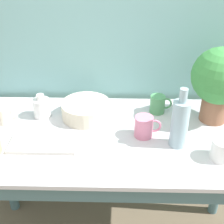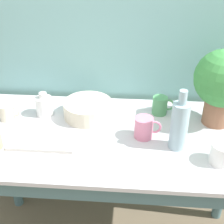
{
  "view_description": "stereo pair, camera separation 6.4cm",
  "coord_description": "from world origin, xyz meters",
  "px_view_note": "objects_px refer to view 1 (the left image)",
  "views": [
    {
      "loc": [
        0.03,
        -0.84,
        1.68
      ],
      "look_at": [
        0.0,
        0.34,
        0.96
      ],
      "focal_mm": 50.0,
      "sensor_mm": 36.0,
      "label": 1
    },
    {
      "loc": [
        0.09,
        -0.84,
        1.68
      ],
      "look_at": [
        0.0,
        0.34,
        0.96
      ],
      "focal_mm": 50.0,
      "sensor_mm": 36.0,
      "label": 2
    }
  ],
  "objects_px": {
    "bottle_short": "(42,107)",
    "mug_white": "(223,150)",
    "bottle_tall": "(180,123)",
    "mug_pink": "(144,127)",
    "mug_green": "(158,104)",
    "mug_cream": "(4,115)",
    "bowl_wash_large": "(86,110)",
    "potted_plant": "(220,79)",
    "tray_board": "(44,143)"
  },
  "relations": [
    {
      "from": "potted_plant",
      "to": "mug_pink",
      "type": "distance_m",
      "value": 0.42
    },
    {
      "from": "tray_board",
      "to": "bottle_tall",
      "type": "bearing_deg",
      "value": 1.49
    },
    {
      "from": "mug_cream",
      "to": "mug_green",
      "type": "relative_size",
      "value": 0.93
    },
    {
      "from": "mug_cream",
      "to": "mug_green",
      "type": "height_order",
      "value": "mug_green"
    },
    {
      "from": "potted_plant",
      "to": "bottle_short",
      "type": "bearing_deg",
      "value": 179.33
    },
    {
      "from": "mug_pink",
      "to": "mug_green",
      "type": "xyz_separation_m",
      "value": [
        0.08,
        0.21,
        -0.0
      ]
    },
    {
      "from": "mug_cream",
      "to": "mug_white",
      "type": "relative_size",
      "value": 0.8
    },
    {
      "from": "bottle_tall",
      "to": "mug_cream",
      "type": "relative_size",
      "value": 2.65
    },
    {
      "from": "mug_white",
      "to": "bottle_short",
      "type": "bearing_deg",
      "value": 159.17
    },
    {
      "from": "bottle_short",
      "to": "mug_cream",
      "type": "bearing_deg",
      "value": -160.32
    },
    {
      "from": "bottle_tall",
      "to": "bottle_short",
      "type": "distance_m",
      "value": 0.69
    },
    {
      "from": "bottle_short",
      "to": "mug_cream",
      "type": "height_order",
      "value": "bottle_short"
    },
    {
      "from": "tray_board",
      "to": "mug_pink",
      "type": "bearing_deg",
      "value": 10.12
    },
    {
      "from": "mug_cream",
      "to": "mug_white",
      "type": "distance_m",
      "value": 1.02
    },
    {
      "from": "mug_cream",
      "to": "bowl_wash_large",
      "type": "bearing_deg",
      "value": 9.02
    },
    {
      "from": "bottle_tall",
      "to": "bowl_wash_large",
      "type": "bearing_deg",
      "value": 152.2
    },
    {
      "from": "bowl_wash_large",
      "to": "bottle_tall",
      "type": "distance_m",
      "value": 0.48
    },
    {
      "from": "mug_cream",
      "to": "bottle_tall",
      "type": "bearing_deg",
      "value": -11.12
    },
    {
      "from": "bottle_short",
      "to": "mug_white",
      "type": "distance_m",
      "value": 0.88
    },
    {
      "from": "potted_plant",
      "to": "mug_cream",
      "type": "bearing_deg",
      "value": -177.12
    },
    {
      "from": "mug_cream",
      "to": "mug_green",
      "type": "distance_m",
      "value": 0.77
    },
    {
      "from": "potted_plant",
      "to": "mug_pink",
      "type": "height_order",
      "value": "potted_plant"
    },
    {
      "from": "mug_green",
      "to": "tray_board",
      "type": "bearing_deg",
      "value": -151.2
    },
    {
      "from": "bottle_tall",
      "to": "mug_cream",
      "type": "xyz_separation_m",
      "value": [
        -0.82,
        0.16,
        -0.07
      ]
    },
    {
      "from": "mug_cream",
      "to": "bottle_short",
      "type": "bearing_deg",
      "value": 19.68
    },
    {
      "from": "tray_board",
      "to": "potted_plant",
      "type": "bearing_deg",
      "value": 15.92
    },
    {
      "from": "bowl_wash_large",
      "to": "mug_pink",
      "type": "relative_size",
      "value": 2.0
    },
    {
      "from": "mug_pink",
      "to": "mug_green",
      "type": "distance_m",
      "value": 0.23
    },
    {
      "from": "bowl_wash_large",
      "to": "mug_cream",
      "type": "relative_size",
      "value": 2.34
    },
    {
      "from": "mug_green",
      "to": "bowl_wash_large",
      "type": "bearing_deg",
      "value": -171.6
    },
    {
      "from": "bottle_short",
      "to": "mug_green",
      "type": "xyz_separation_m",
      "value": [
        0.59,
        0.06,
        -0.0
      ]
    },
    {
      "from": "bottle_short",
      "to": "mug_green",
      "type": "relative_size",
      "value": 1.1
    },
    {
      "from": "bottle_tall",
      "to": "mug_green",
      "type": "bearing_deg",
      "value": 102.06
    },
    {
      "from": "bowl_wash_large",
      "to": "mug_pink",
      "type": "bearing_deg",
      "value": -29.48
    },
    {
      "from": "bowl_wash_large",
      "to": "mug_pink",
      "type": "height_order",
      "value": "mug_pink"
    },
    {
      "from": "bottle_short",
      "to": "mug_pink",
      "type": "xyz_separation_m",
      "value": [
        0.5,
        -0.16,
        -0.0
      ]
    },
    {
      "from": "potted_plant",
      "to": "mug_pink",
      "type": "xyz_separation_m",
      "value": [
        -0.35,
        -0.15,
        -0.17
      ]
    },
    {
      "from": "mug_pink",
      "to": "tray_board",
      "type": "distance_m",
      "value": 0.46
    },
    {
      "from": "bottle_tall",
      "to": "mug_pink",
      "type": "relative_size",
      "value": 2.26
    },
    {
      "from": "bottle_tall",
      "to": "tray_board",
      "type": "xyz_separation_m",
      "value": [
        -0.59,
        -0.02,
        -0.11
      ]
    },
    {
      "from": "mug_green",
      "to": "mug_white",
      "type": "height_order",
      "value": "mug_green"
    },
    {
      "from": "potted_plant",
      "to": "bottle_tall",
      "type": "xyz_separation_m",
      "value": [
        -0.21,
        -0.21,
        -0.11
      ]
    },
    {
      "from": "mug_pink",
      "to": "tray_board",
      "type": "bearing_deg",
      "value": -169.88
    },
    {
      "from": "mug_green",
      "to": "tray_board",
      "type": "distance_m",
      "value": 0.61
    },
    {
      "from": "bowl_wash_large",
      "to": "mug_cream",
      "type": "height_order",
      "value": "mug_cream"
    },
    {
      "from": "bottle_tall",
      "to": "mug_white",
      "type": "xyz_separation_m",
      "value": [
        0.17,
        -0.09,
        -0.07
      ]
    },
    {
      "from": "potted_plant",
      "to": "mug_green",
      "type": "xyz_separation_m",
      "value": [
        -0.27,
        0.06,
        -0.17
      ]
    },
    {
      "from": "bowl_wash_large",
      "to": "tray_board",
      "type": "height_order",
      "value": "bowl_wash_large"
    },
    {
      "from": "bowl_wash_large",
      "to": "mug_white",
      "type": "height_order",
      "value": "mug_white"
    },
    {
      "from": "bottle_short",
      "to": "mug_white",
      "type": "xyz_separation_m",
      "value": [
        0.82,
        -0.31,
        -0.01
      ]
    }
  ]
}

